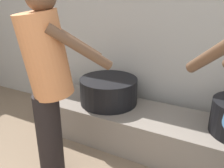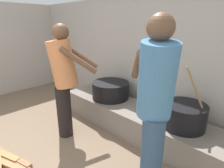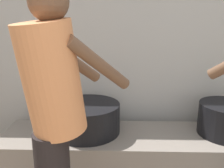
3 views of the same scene
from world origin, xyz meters
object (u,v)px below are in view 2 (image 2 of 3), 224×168
at_px(cooking_pot_main, 184,115).
at_px(cooking_pot_secondary, 110,90).
at_px(cook_in_blue_shirt, 155,100).
at_px(cook_in_orange_shirt, 64,76).

xyz_separation_m(cooking_pot_main, cooking_pot_secondary, (-1.26, 0.02, -0.01)).
bearing_deg(cook_in_blue_shirt, cook_in_orange_shirt, -177.75).
xyz_separation_m(cooking_pot_main, cook_in_blue_shirt, (0.03, -0.72, 0.42)).
bearing_deg(cook_in_blue_shirt, cooking_pot_main, 92.32).
height_order(cooking_pot_main, cooking_pot_secondary, cooking_pot_main).
xyz_separation_m(cooking_pot_secondary, cook_in_orange_shirt, (-0.07, -0.80, 0.38)).
bearing_deg(cooking_pot_main, cooking_pot_secondary, 179.15).
xyz_separation_m(cooking_pot_secondary, cook_in_blue_shirt, (1.29, -0.74, 0.43)).
xyz_separation_m(cooking_pot_main, cook_in_orange_shirt, (-1.33, -0.78, 0.37)).
xyz_separation_m(cook_in_orange_shirt, cook_in_blue_shirt, (1.36, 0.05, 0.05)).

